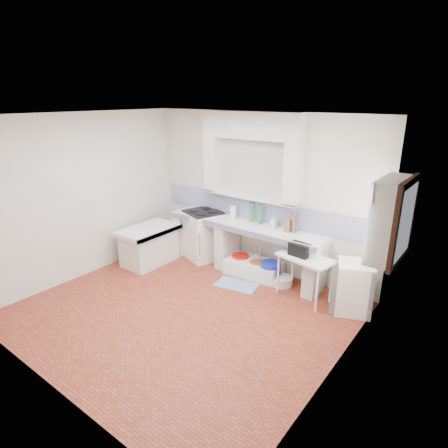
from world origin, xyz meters
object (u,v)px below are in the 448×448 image
Objects in this scene: side_table at (304,277)px; fridge at (354,287)px; stove at (204,235)px; sink at (254,268)px.

side_table is 0.76m from fridge.
stove is at bearing -175.37° from side_table.
stove reaches higher than side_table.
fridge reaches higher than side_table.
side_table is 1.09× the size of fridge.
side_table reaches higher than sink.
stove is 1.10× the size of side_table.
fridge is at bearing 16.90° from stove.
fridge reaches higher than sink.
sink is 1.11m from side_table.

